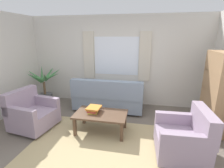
% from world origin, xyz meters
% --- Properties ---
extents(ground_plane, '(6.24, 6.24, 0.00)m').
position_xyz_m(ground_plane, '(0.00, 0.00, 0.00)').
color(ground_plane, '#6B6056').
extents(wall_back, '(5.32, 0.12, 2.60)m').
position_xyz_m(wall_back, '(0.00, 2.26, 1.30)').
color(wall_back, silver).
rests_on(wall_back, ground_plane).
extents(window_with_curtains, '(1.98, 0.07, 1.40)m').
position_xyz_m(window_with_curtains, '(0.00, 2.18, 1.45)').
color(window_with_curtains, white).
extents(area_rug, '(2.48, 1.85, 0.01)m').
position_xyz_m(area_rug, '(0.00, 0.00, 0.01)').
color(area_rug, tan).
rests_on(area_rug, ground_plane).
extents(couch, '(1.90, 0.82, 0.92)m').
position_xyz_m(couch, '(-0.10, 1.58, 0.37)').
color(couch, gray).
rests_on(couch, ground_plane).
extents(armchair_left, '(0.93, 0.95, 0.88)m').
position_xyz_m(armchair_left, '(-1.57, 0.30, 0.35)').
color(armchair_left, '#998499').
rests_on(armchair_left, ground_plane).
extents(armchair_right, '(0.86, 0.88, 0.88)m').
position_xyz_m(armchair_right, '(1.59, -0.02, 0.35)').
color(armchair_right, '#998499').
rests_on(armchair_right, ground_plane).
extents(coffee_table, '(1.10, 0.64, 0.44)m').
position_xyz_m(coffee_table, '(-0.01, 0.44, 0.38)').
color(coffee_table, brown).
rests_on(coffee_table, ground_plane).
extents(book_stack_on_table, '(0.30, 0.33, 0.11)m').
position_xyz_m(book_stack_on_table, '(-0.18, 0.49, 0.50)').
color(book_stack_on_table, gold).
rests_on(book_stack_on_table, coffee_table).
extents(potted_plant, '(1.06, 1.14, 1.13)m').
position_xyz_m(potted_plant, '(-2.14, 1.73, 0.48)').
color(potted_plant, '#56565B').
rests_on(potted_plant, ground_plane).
extents(bookshelf, '(0.30, 0.94, 1.72)m').
position_xyz_m(bookshelf, '(2.35, 1.07, 0.78)').
color(bookshelf, '#A87F56').
rests_on(bookshelf, ground_plane).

